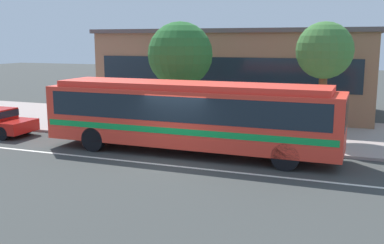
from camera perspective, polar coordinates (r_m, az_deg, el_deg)
ground_plane at (r=17.45m, az=-2.11°, el=-4.79°), size 120.00×120.00×0.00m
sidewalk_slab at (r=23.45m, az=4.12°, el=-0.77°), size 60.00×8.00×0.12m
lane_stripe_center at (r=16.74m, az=-3.18°, el=-5.44°), size 56.00×0.16×0.01m
transit_bus at (r=18.14m, az=-0.29°, el=1.19°), size 11.98×2.58×2.87m
pedestrian_waiting_near_sign at (r=20.30m, az=7.87°, el=0.48°), size 0.41×0.41×1.70m
bus_stop_sign at (r=18.87m, az=12.74°, el=1.39°), size 0.12×0.44×2.47m
street_tree_near_stop at (r=22.28m, az=-1.49°, el=8.47°), size 3.17×3.17×5.32m
street_tree_mid_block at (r=21.41m, az=16.34°, el=8.49°), size 2.57×2.57×5.25m
station_building at (r=29.35m, az=6.08°, el=6.42°), size 16.62×8.73×5.18m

